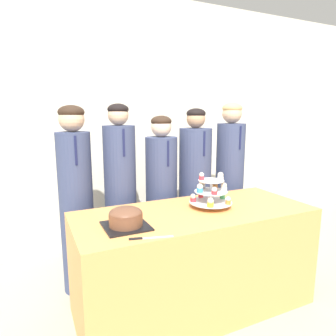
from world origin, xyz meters
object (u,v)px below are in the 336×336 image
Objects in this scene: round_cake at (126,217)px; cupcake_stand at (211,192)px; student_3 at (195,193)px; student_1 at (121,199)px; student_0 at (76,203)px; student_4 at (229,184)px; cake_knife at (144,238)px; student_2 at (162,199)px.

cupcake_stand reaches higher than round_cake.
student_1 is at bearing -180.00° from student_3.
round_cake is 0.73m from student_1.
student_4 is at bearing 0.00° from student_0.
round_cake is 0.86× the size of cupcake_stand.
student_0 is (-0.24, 0.92, -0.02)m from cake_knife.
student_1 is 1.02× the size of student_3.
student_2 is (-0.14, 0.59, -0.20)m from cupcake_stand.
student_3 is (0.90, 0.70, -0.12)m from round_cake.
cupcake_stand is at bearing 40.57° from cake_knife.
cake_knife is 0.17× the size of student_2.
cake_knife is 0.17× the size of student_3.
student_2 is at bearing -0.00° from student_0.
student_4 is at bearing 50.12° from cake_knife.
cupcake_stand is at bearing -135.83° from student_4.
student_2 reaches higher than cake_knife.
student_3 is (0.35, 0.00, 0.02)m from student_2.
student_1 is at bearing 76.56° from round_cake.
round_cake is at bearing -103.44° from student_1.
student_0 is at bearing -180.00° from student_3.
round_cake is 0.18× the size of student_1.
round_cake is 1.15m from student_3.
student_0 is at bearing 180.00° from student_2.
student_0 is 0.98× the size of student_4.
cake_knife is 0.16× the size of student_1.
cupcake_stand is 0.20× the size of student_4.
student_1 reaches higher than cake_knife.
student_3 is at bearing 70.73° from cupcake_stand.
student_1 is (0.37, -0.00, -0.01)m from student_0.
cake_knife is (0.04, -0.21, -0.06)m from round_cake.
cake_knife is 0.74m from cupcake_stand.
student_1 is at bearing -0.00° from student_0.
student_0 is at bearing 118.63° from cake_knife.
student_2 is 0.35m from student_3.
student_4 reaches higher than round_cake.
cake_knife is at bearing -153.57° from cupcake_stand.
student_4 is (1.50, 0.00, 0.01)m from student_0.
round_cake is 0.18× the size of student_0.
student_3 is (0.86, 0.92, -0.06)m from cake_knife.
student_2 is at bearing 74.93° from cake_knife.
student_4 reaches higher than cupcake_stand.
student_3 reaches higher than cake_knife.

